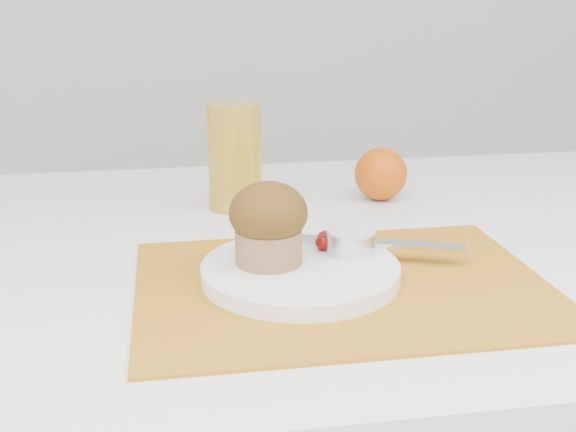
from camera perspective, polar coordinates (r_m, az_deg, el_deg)
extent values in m
cube|color=#BD761A|center=(0.78, 4.34, -5.46)|extent=(0.44, 0.32, 0.00)
cylinder|color=white|center=(0.78, 0.98, -4.42)|extent=(0.22, 0.22, 0.02)
cylinder|color=silver|center=(0.81, 4.98, -2.06)|extent=(0.07, 0.07, 0.02)
cylinder|color=silver|center=(0.81, 5.01, -1.25)|extent=(0.06, 0.06, 0.01)
ellipsoid|color=#4F0302|center=(0.82, 2.85, -2.11)|extent=(0.02, 0.02, 0.02)
ellipsoid|color=#5A020D|center=(0.83, 3.02, -1.80)|extent=(0.02, 0.02, 0.02)
cube|color=silver|center=(0.84, 6.33, -2.12)|extent=(0.21, 0.09, 0.01)
sphere|color=#CE5007|center=(1.08, 7.34, 3.32)|extent=(0.08, 0.08, 0.08)
cylinder|color=#BC9023|center=(1.02, -4.24, 4.71)|extent=(0.10, 0.10, 0.15)
cylinder|color=#996D4A|center=(0.78, -1.54, -2.37)|extent=(0.08, 0.08, 0.04)
ellipsoid|color=#351F09|center=(0.76, -1.56, 0.26)|extent=(0.08, 0.08, 0.07)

